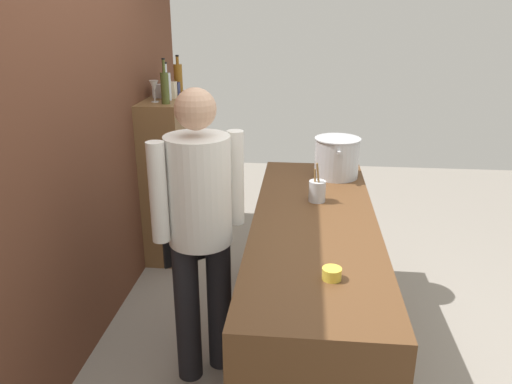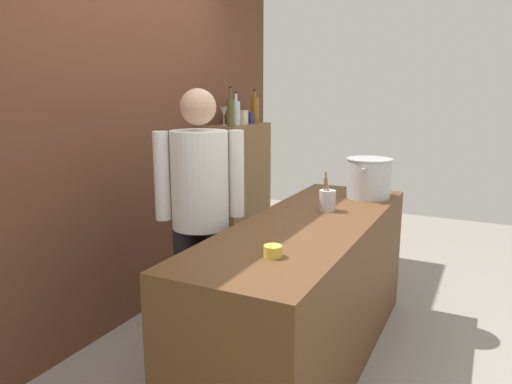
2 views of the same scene
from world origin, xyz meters
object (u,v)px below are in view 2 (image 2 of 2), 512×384
Objects in this scene: stockpot_large at (369,178)px; wine_glass_short at (224,112)px; butter_jar at (273,251)px; spice_tin_navy at (249,118)px; spice_tin_silver at (233,118)px; wine_bottle_olive at (231,112)px; utensil_crock at (327,200)px; chef at (200,207)px; spice_tin_cream at (242,117)px; wine_bottle_clear at (236,113)px; wine_bottle_amber at (255,109)px.

stockpot_large is 2.28× the size of wine_glass_short.
butter_jar is 0.82× the size of spice_tin_navy.
wine_bottle_olive is at bearing -154.48° from spice_tin_silver.
utensil_crock is 1.72m from spice_tin_silver.
wine_bottle_olive reaches higher than chef.
butter_jar is at bearing 109.79° from chef.
chef reaches higher than spice_tin_silver.
chef reaches higher than utensil_crock.
spice_tin_cream is at bearing 31.42° from butter_jar.
utensil_crock is (-0.50, 0.14, -0.07)m from stockpot_large.
wine_bottle_clear is (1.45, 0.55, 0.49)m from chef.
spice_tin_navy and spice_tin_silver have the same top height.
spice_tin_navy is at bearing -0.87° from wine_bottle_clear.
spice_tin_cream is (1.56, 0.54, 0.44)m from chef.
wine_bottle_amber is at bearing -20.95° from spice_tin_silver.
wine_bottle_clear is at bearing 11.78° from wine_bottle_olive.
wine_bottle_amber is (0.84, 1.32, 0.43)m from stockpot_large.
wine_glass_short is 0.23m from spice_tin_silver.
stockpot_large is 1.57m from spice_tin_silver.
chef reaches higher than stockpot_large.
chef reaches higher than wine_glass_short.
wine_bottle_olive reaches higher than wine_bottle_clear.
butter_jar is at bearing -148.58° from spice_tin_cream.
wine_bottle_amber reaches higher than spice_tin_silver.
spice_tin_silver is (1.57, 0.65, 0.43)m from chef.
chef is at bearing -159.37° from wine_bottle_clear.
wine_bottle_amber reaches higher than butter_jar.
spice_tin_silver is (0.28, 0.13, -0.07)m from wine_bottle_olive.
spice_tin_cream is at bearing -20.40° from wine_glass_short.
spice_tin_silver reaches higher than utensil_crock.
utensil_crock is 0.86× the size of wine_bottle_clear.
spice_tin_silver is at bearing -104.66° from chef.
wine_bottle_olive is (0.30, 1.28, 0.43)m from stockpot_large.
spice_tin_navy is at bearing -39.93° from spice_tin_silver.
wine_bottle_olive reaches higher than wine_glass_short.
wine_bottle_olive is 2.04× the size of wine_glass_short.
spice_tin_silver is (0.01, 0.10, -0.01)m from spice_tin_cream.
chef is at bearing -158.35° from wine_bottle_olive.
wine_glass_short is (0.36, 1.39, 0.42)m from stockpot_large.
stockpot_large is 2.97× the size of spice_tin_cream.
wine_bottle_olive reaches higher than butter_jar.
wine_bottle_olive is (1.29, 0.51, 0.50)m from chef.
spice_tin_silver is at bearing 159.05° from wine_bottle_amber.
utensil_crock is at bearing -132.05° from spice_tin_cream.
wine_glass_short is at bearing -172.37° from spice_tin_silver.
spice_tin_navy reaches higher than utensil_crock.
spice_tin_silver is (0.21, 0.03, -0.07)m from wine_glass_short.
wine_bottle_amber reaches higher than stockpot_large.
spice_tin_cream is (0.56, 1.31, 0.36)m from stockpot_large.
utensil_crock is 1.48m from wine_bottle_olive.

